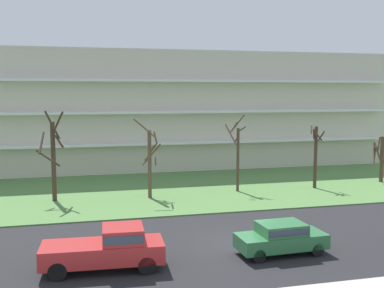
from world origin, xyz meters
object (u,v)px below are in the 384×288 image
object	(u,v)px
tree_right	(316,155)
tree_far_left	(53,156)
sedan_green_center_left	(281,237)
tree_far_right	(381,156)
pickup_red_near_left	(108,248)
tree_left	(150,160)
tree_center	(237,154)

from	to	relation	value
tree_right	tree_far_left	bearing A→B (deg)	179.13
tree_far_left	sedan_green_center_left	distance (m)	18.21
tree_far_right	pickup_red_near_left	size ratio (longest dim) A/B	0.88
tree_far_right	pickup_red_near_left	xyz separation A→B (m)	(-24.53, -14.71, -1.34)
tree_left	sedan_green_center_left	world-z (taller)	tree_left
tree_far_right	sedan_green_center_left	world-z (taller)	tree_far_right
tree_center	tree_right	bearing A→B (deg)	-3.04
pickup_red_near_left	tree_left	bearing A→B (deg)	76.82
tree_right	tree_far_right	distance (m)	6.97
tree_far_right	tree_center	bearing A→B (deg)	-177.27
tree_far_left	tree_far_right	world-z (taller)	tree_far_left
tree_far_left	tree_center	bearing A→B (deg)	0.17
tree_far_left	sedan_green_center_left	xyz separation A→B (m)	(11.36, -14.01, -2.49)
tree_left	tree_right	xyz separation A→B (m)	(13.70, 0.26, -0.10)
tree_right	sedan_green_center_left	bearing A→B (deg)	-124.10
tree_center	tree_far_left	bearing A→B (deg)	-179.83
tree_center	sedan_green_center_left	bearing A→B (deg)	-100.62
tree_far_left	tree_far_right	distance (m)	27.54
tree_left	pickup_red_near_left	distance (m)	14.15
tree_far_right	sedan_green_center_left	xyz separation A→B (m)	(-16.16, -14.69, -1.48)
tree_center	tree_right	xyz separation A→B (m)	(6.64, -0.35, -0.23)
tree_right	tree_far_right	world-z (taller)	tree_right
tree_center	pickup_red_near_left	size ratio (longest dim) A/B	1.12
tree_left	pickup_red_near_left	xyz separation A→B (m)	(-3.95, -13.45, -1.92)
tree_left	tree_center	world-z (taller)	tree_center
tree_center	tree_left	bearing A→B (deg)	-175.04
tree_far_left	tree_center	distance (m)	14.00
tree_right	pickup_red_near_left	world-z (taller)	tree_right
tree_left	tree_far_right	world-z (taller)	tree_left
tree_far_left	tree_far_right	size ratio (longest dim) A/B	1.38
tree_right	sedan_green_center_left	distance (m)	16.66
tree_center	tree_right	world-z (taller)	tree_center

